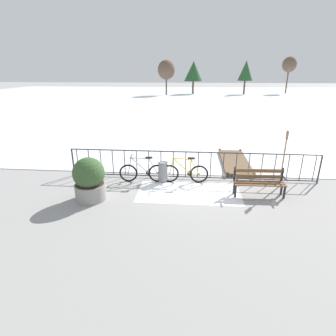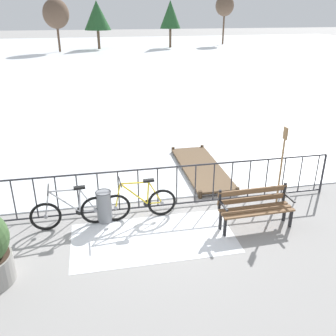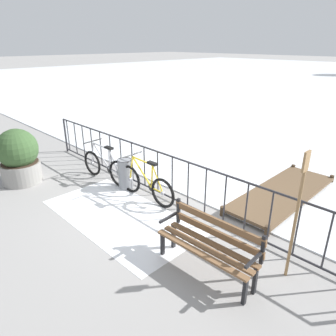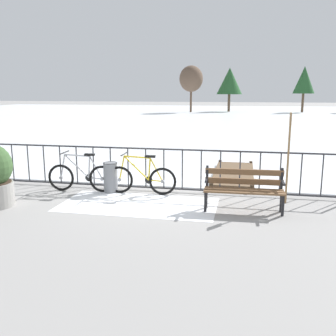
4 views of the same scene
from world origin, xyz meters
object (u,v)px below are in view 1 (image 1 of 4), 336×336
planter_with_shrub (89,179)px  trash_bin (163,172)px  park_bench (259,180)px  oar_upright (284,156)px  bicycle_second (184,173)px  bicycle_near_railing (143,172)px

planter_with_shrub → trash_bin: planter_with_shrub is taller
park_bench → oar_upright: 1.32m
bicycle_second → planter_with_shrub: size_ratio=1.26×
bicycle_near_railing → trash_bin: bicycle_near_railing is taller
bicycle_second → planter_with_shrub: planter_with_shrub is taller
park_bench → planter_with_shrub: (-5.29, -0.77, 0.16)m
park_bench → oar_upright: (0.91, 0.72, 0.63)m
bicycle_second → park_bench: bicycle_second is taller
bicycle_second → trash_bin: bicycle_second is taller
park_bench → trash_bin: (-3.18, 0.85, -0.14)m
planter_with_shrub → oar_upright: size_ratio=0.69×
trash_bin → oar_upright: size_ratio=0.37×
park_bench → oar_upright: bearing=38.4°
oar_upright → park_bench: bearing=-141.6°
park_bench → bicycle_second: bearing=161.2°
bicycle_near_railing → planter_with_shrub: (-1.39, -1.53, 0.30)m
bicycle_second → oar_upright: (3.32, -0.09, 0.77)m
bicycle_near_railing → park_bench: size_ratio=1.06×
bicycle_second → park_bench: (2.41, -0.82, 0.14)m
trash_bin → bicycle_near_railing: bearing=-172.3°
park_bench → bicycle_near_railing: bearing=169.0°
planter_with_shrub → oar_upright: oar_upright is taller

